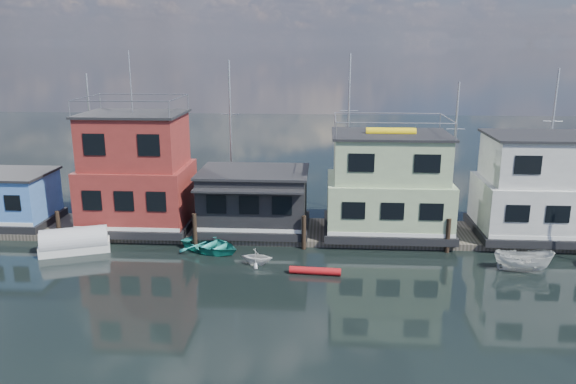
# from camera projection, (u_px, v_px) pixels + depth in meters

# --- Properties ---
(ground) EXTENTS (160.00, 160.00, 0.00)m
(ground) POSITION_uv_depth(u_px,v_px,m) (234.00, 315.00, 27.11)
(ground) COLOR black
(ground) RESTS_ON ground
(dock) EXTENTS (48.00, 5.00, 0.40)m
(dock) POSITION_uv_depth(u_px,v_px,m) (262.00, 231.00, 38.63)
(dock) COLOR #595147
(dock) RESTS_ON ground
(houseboat_blue) EXTENTS (6.40, 4.90, 3.66)m
(houseboat_blue) POSITION_uv_depth(u_px,v_px,m) (6.00, 198.00, 39.25)
(houseboat_blue) COLOR black
(houseboat_blue) RESTS_ON dock
(houseboat_red) EXTENTS (7.40, 5.90, 11.86)m
(houseboat_red) POSITION_uv_depth(u_px,v_px,m) (137.00, 174.00, 38.16)
(houseboat_red) COLOR black
(houseboat_red) RESTS_ON dock
(houseboat_dark) EXTENTS (7.40, 6.10, 4.06)m
(houseboat_dark) POSITION_uv_depth(u_px,v_px,m) (254.00, 200.00, 38.07)
(houseboat_dark) COLOR black
(houseboat_dark) RESTS_ON dock
(houseboat_green) EXTENTS (8.40, 5.90, 7.03)m
(houseboat_green) POSITION_uv_depth(u_px,v_px,m) (388.00, 186.00, 37.24)
(houseboat_green) COLOR black
(houseboat_green) RESTS_ON dock
(houseboat_white) EXTENTS (8.40, 5.90, 6.66)m
(houseboat_white) POSITION_uv_depth(u_px,v_px,m) (543.00, 188.00, 36.61)
(houseboat_white) COLOR black
(houseboat_white) RESTS_ON dock
(pilings) EXTENTS (42.28, 0.28, 2.20)m
(pilings) POSITION_uv_depth(u_px,v_px,m) (252.00, 231.00, 35.72)
(pilings) COLOR #2D2116
(pilings) RESTS_ON ground
(background_masts) EXTENTS (36.40, 0.16, 12.00)m
(background_masts) POSITION_uv_depth(u_px,v_px,m) (332.00, 140.00, 42.75)
(background_masts) COLOR silver
(background_masts) RESTS_ON ground
(dinghy_teal) EXTENTS (4.96, 4.50, 0.84)m
(dinghy_teal) POSITION_uv_depth(u_px,v_px,m) (211.00, 245.00, 35.25)
(dinghy_teal) COLOR teal
(dinghy_teal) RESTS_ON ground
(dinghy_white) EXTENTS (2.03, 1.81, 0.99)m
(dinghy_white) POSITION_uv_depth(u_px,v_px,m) (257.00, 257.00, 33.14)
(dinghy_white) COLOR silver
(dinghy_white) RESTS_ON ground
(tarp_runabout) EXTENTS (4.47, 3.01, 1.69)m
(tarp_runabout) POSITION_uv_depth(u_px,v_px,m) (75.00, 242.00, 35.13)
(tarp_runabout) COLOR silver
(tarp_runabout) RESTS_ON ground
(motorboat) EXTENTS (3.41, 1.56, 1.27)m
(motorboat) POSITION_uv_depth(u_px,v_px,m) (524.00, 261.00, 32.17)
(motorboat) COLOR silver
(motorboat) RESTS_ON ground
(red_kayak) EXTENTS (2.95, 0.64, 0.43)m
(red_kayak) POSITION_uv_depth(u_px,v_px,m) (315.00, 271.00, 31.78)
(red_kayak) COLOR #B31317
(red_kayak) RESTS_ON ground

